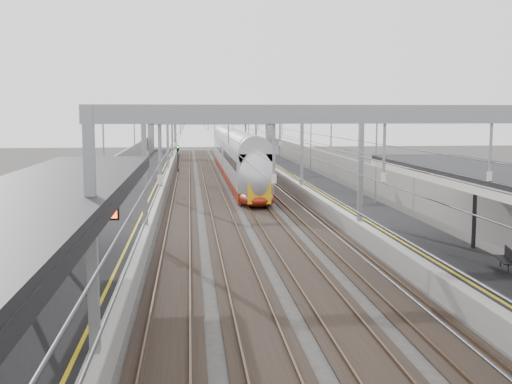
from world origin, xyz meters
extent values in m
cube|color=black|center=(-8.00, 45.00, 0.50)|extent=(4.00, 120.00, 1.00)
cube|color=black|center=(8.00, 45.00, 0.50)|extent=(4.00, 120.00, 1.00)
cube|color=black|center=(-4.50, 45.00, 0.04)|extent=(2.40, 140.00, 0.08)
cube|color=brown|center=(-5.22, 45.00, 0.13)|extent=(0.07, 140.00, 0.14)
cube|color=brown|center=(-3.78, 45.00, 0.13)|extent=(0.07, 140.00, 0.14)
cube|color=black|center=(-1.50, 45.00, 0.04)|extent=(2.40, 140.00, 0.08)
cube|color=brown|center=(-2.22, 45.00, 0.13)|extent=(0.07, 140.00, 0.14)
cube|color=brown|center=(-0.78, 45.00, 0.13)|extent=(0.07, 140.00, 0.14)
cube|color=black|center=(1.50, 45.00, 0.04)|extent=(2.40, 140.00, 0.08)
cube|color=brown|center=(0.78, 45.00, 0.13)|extent=(0.07, 140.00, 0.14)
cube|color=brown|center=(2.22, 45.00, 0.13)|extent=(0.07, 140.00, 0.14)
cube|color=black|center=(4.50, 45.00, 0.04)|extent=(2.40, 140.00, 0.08)
cube|color=brown|center=(3.78, 45.00, 0.13)|extent=(0.07, 140.00, 0.14)
cube|color=brown|center=(5.22, 45.00, 0.13)|extent=(0.07, 140.00, 0.14)
cube|color=gray|center=(-6.30, 2.00, 4.30)|extent=(0.28, 0.28, 6.60)
cube|color=gray|center=(0.00, 2.00, 7.35)|extent=(13.00, 0.25, 0.50)
cube|color=gray|center=(-6.30, 22.00, 4.30)|extent=(0.28, 0.28, 6.60)
cube|color=gray|center=(6.30, 22.00, 4.30)|extent=(0.28, 0.28, 6.60)
cube|color=gray|center=(0.00, 22.00, 7.35)|extent=(13.00, 0.25, 0.50)
cube|color=gray|center=(-6.30, 42.00, 4.30)|extent=(0.28, 0.28, 6.60)
cube|color=gray|center=(6.30, 42.00, 4.30)|extent=(0.28, 0.28, 6.60)
cube|color=gray|center=(0.00, 42.00, 7.35)|extent=(13.00, 0.25, 0.50)
cube|color=gray|center=(-6.30, 62.00, 4.30)|extent=(0.28, 0.28, 6.60)
cube|color=gray|center=(6.30, 62.00, 4.30)|extent=(0.28, 0.28, 6.60)
cube|color=gray|center=(0.00, 62.00, 7.35)|extent=(13.00, 0.25, 0.50)
cube|color=gray|center=(-6.30, 82.00, 4.30)|extent=(0.28, 0.28, 6.60)
cube|color=gray|center=(6.30, 82.00, 4.30)|extent=(0.28, 0.28, 6.60)
cube|color=gray|center=(0.00, 82.00, 7.35)|extent=(13.00, 0.25, 0.50)
cube|color=gray|center=(-6.30, 100.00, 4.30)|extent=(0.28, 0.28, 6.60)
cube|color=gray|center=(6.30, 100.00, 4.30)|extent=(0.28, 0.28, 6.60)
cube|color=gray|center=(0.00, 100.00, 7.35)|extent=(13.00, 0.25, 0.50)
cylinder|color=#262628|center=(-4.50, 50.00, 5.50)|extent=(0.03, 140.00, 0.03)
cylinder|color=#262628|center=(-1.50, 50.00, 5.50)|extent=(0.03, 140.00, 0.03)
cylinder|color=#262628|center=(1.50, 50.00, 5.50)|extent=(0.03, 140.00, 0.03)
cylinder|color=#262628|center=(4.50, 50.00, 5.50)|extent=(0.03, 140.00, 0.03)
cube|color=black|center=(-8.00, 3.00, 5.12)|extent=(4.40, 30.00, 0.24)
cylinder|color=black|center=(-9.70, 14.00, 3.00)|extent=(0.20, 0.20, 4.00)
cube|color=black|center=(-6.60, 4.00, 4.55)|extent=(1.60, 0.15, 0.55)
cube|color=#FC3C05|center=(-6.60, 3.92, 4.55)|extent=(1.50, 0.02, 0.42)
cylinder|color=black|center=(9.70, 14.00, 3.00)|extent=(0.20, 0.20, 4.00)
cube|color=gray|center=(0.00, 100.00, 6.20)|extent=(22.00, 2.20, 1.40)
cube|color=gray|center=(-10.50, 100.00, 3.10)|extent=(1.00, 2.20, 6.20)
cube|color=gray|center=(10.50, 100.00, 3.10)|extent=(1.00, 2.20, 6.20)
cube|color=gray|center=(-11.20, 45.00, 1.60)|extent=(0.30, 120.00, 3.20)
cube|color=gray|center=(11.20, 45.00, 1.60)|extent=(0.30, 120.00, 3.20)
cube|color=maroon|center=(1.50, 47.66, 0.62)|extent=(2.85, 24.26, 0.84)
cube|color=#A4A5AA|center=(1.50, 47.66, 2.63)|extent=(2.85, 24.26, 3.16)
cube|color=black|center=(1.50, 39.17, 0.29)|extent=(2.11, 2.53, 0.53)
cube|color=maroon|center=(1.50, 72.34, 0.62)|extent=(2.85, 24.26, 0.84)
cube|color=#A4A5AA|center=(1.50, 72.34, 2.63)|extent=(2.85, 24.26, 3.16)
cube|color=black|center=(1.50, 63.85, 0.29)|extent=(2.11, 2.53, 0.53)
ellipsoid|color=#A4A5AA|center=(1.50, 35.32, 2.31)|extent=(2.85, 5.48, 4.43)
cube|color=#E6A40C|center=(1.50, 33.05, 1.36)|extent=(1.79, 0.12, 1.58)
cube|color=black|center=(1.50, 33.53, 2.94)|extent=(1.69, 0.60, 0.99)
cube|color=black|center=(9.05, 9.67, 1.43)|extent=(0.84, 1.76, 0.06)
cube|color=black|center=(9.25, 9.61, 1.65)|extent=(0.48, 1.67, 0.48)
cylinder|color=black|center=(8.88, 9.02, 1.20)|extent=(0.06, 0.06, 0.40)
cylinder|color=black|center=(9.21, 10.31, 1.20)|extent=(0.06, 0.06, 0.40)
cylinder|color=black|center=(-5.20, 65.90, 1.50)|extent=(0.12, 0.12, 3.00)
cube|color=black|center=(-5.20, 65.90, 3.10)|extent=(0.32, 0.22, 0.75)
sphere|color=#0CE526|center=(-5.20, 65.77, 3.25)|extent=(0.16, 0.16, 0.16)
cylinder|color=black|center=(3.20, 66.68, 1.50)|extent=(0.12, 0.12, 3.00)
cube|color=black|center=(3.20, 66.68, 3.10)|extent=(0.32, 0.22, 0.75)
sphere|color=red|center=(3.20, 66.55, 3.25)|extent=(0.16, 0.16, 0.16)
cylinder|color=black|center=(5.40, 72.58, 1.50)|extent=(0.12, 0.12, 3.00)
cube|color=black|center=(5.40, 72.58, 3.10)|extent=(0.32, 0.22, 0.75)
sphere|color=red|center=(5.40, 72.45, 3.25)|extent=(0.16, 0.16, 0.16)
camera|label=1|loc=(-3.72, -14.84, 7.35)|focal=45.00mm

